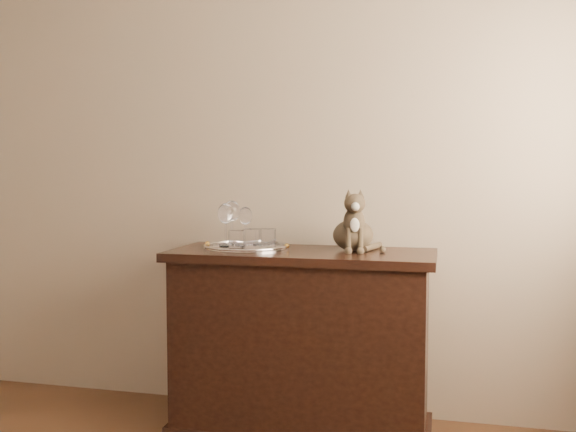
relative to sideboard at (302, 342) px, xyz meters
name	(u,v)px	position (x,y,z in m)	size (l,w,h in m)	color
wall_back	(202,145)	(-0.60, 0.31, 0.93)	(4.00, 0.10, 2.70)	#BDA98E
sideboard	(302,342)	(0.00, 0.00, 0.00)	(1.20, 0.50, 0.85)	black
tray	(247,248)	(-0.27, 0.02, 0.43)	(0.40, 0.40, 0.01)	silver
wine_glass_a	(232,222)	(-0.37, 0.10, 0.54)	(0.08, 0.08, 0.21)	silver
wine_glass_b	(245,226)	(-0.31, 0.12, 0.52)	(0.07, 0.07, 0.18)	silver
wine_glass_c	(226,225)	(-0.37, 0.03, 0.53)	(0.08, 0.08, 0.20)	silver
tumbler_a	(252,239)	(-0.21, -0.07, 0.48)	(0.08, 0.08, 0.09)	white
tumbler_b	(237,240)	(-0.29, -0.07, 0.48)	(0.08, 0.08, 0.08)	white
tumbler_c	(268,238)	(-0.17, 0.05, 0.48)	(0.08, 0.08, 0.08)	white
cat	(353,220)	(0.23, 0.06, 0.57)	(0.28, 0.26, 0.28)	#47372A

